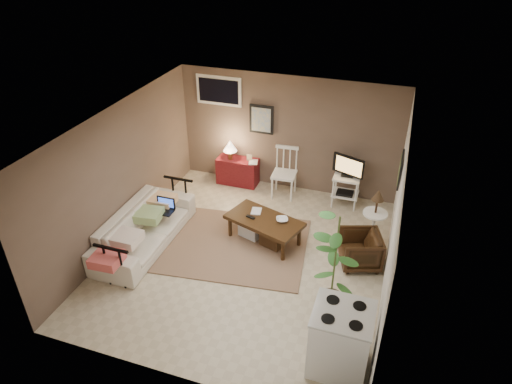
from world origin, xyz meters
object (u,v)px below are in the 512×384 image
(side_table, at_px, (376,212))
(armchair, at_px, (360,248))
(coffee_table, at_px, (264,228))
(red_console, at_px, (237,169))
(tv_stand, at_px, (347,180))
(stove, at_px, (340,340))
(potted_plant, at_px, (334,266))
(sofa, at_px, (144,223))
(spindle_chair, at_px, (284,174))

(side_table, relative_size, armchair, 1.72)
(side_table, bearing_deg, armchair, -102.66)
(coffee_table, distance_m, red_console, 2.13)
(tv_stand, xyz_separation_m, stove, (0.53, -3.83, -0.10))
(potted_plant, distance_m, stove, 0.96)
(sofa, bearing_deg, stove, -112.15)
(sofa, bearing_deg, tv_stand, -52.80)
(red_console, distance_m, armchair, 3.41)
(red_console, distance_m, potted_plant, 4.14)
(tv_stand, relative_size, stove, 1.13)
(sofa, height_order, spindle_chair, spindle_chair)
(stove, bearing_deg, red_console, 125.69)
(spindle_chair, distance_m, tv_stand, 1.25)
(spindle_chair, xyz_separation_m, potted_plant, (1.52, -3.02, 0.45))
(red_console, bearing_deg, spindle_chair, -8.21)
(tv_stand, bearing_deg, sofa, -142.80)
(red_console, bearing_deg, potted_plant, -50.69)
(red_console, bearing_deg, stove, -54.31)
(tv_stand, distance_m, potted_plant, 3.06)
(red_console, distance_m, tv_stand, 2.34)
(side_table, bearing_deg, tv_stand, 119.96)
(potted_plant, bearing_deg, spindle_chair, 116.69)
(spindle_chair, bearing_deg, armchair, -44.28)
(spindle_chair, relative_size, tv_stand, 0.96)
(spindle_chair, height_order, side_table, side_table)
(coffee_table, height_order, sofa, sofa)
(coffee_table, height_order, stove, stove)
(spindle_chair, distance_m, side_table, 2.21)
(sofa, height_order, tv_stand, tv_stand)
(spindle_chair, distance_m, armchair, 2.47)
(tv_stand, height_order, stove, tv_stand)
(red_console, relative_size, stove, 1.05)
(coffee_table, xyz_separation_m, sofa, (-1.94, -0.72, 0.16))
(coffee_table, distance_m, side_table, 1.93)
(side_table, height_order, potted_plant, potted_plant)
(coffee_table, distance_m, sofa, 2.07)
(sofa, xyz_separation_m, armchair, (3.62, 0.62, -0.12))
(red_console, bearing_deg, tv_stand, -3.56)
(armchair, bearing_deg, potted_plant, -29.30)
(spindle_chair, xyz_separation_m, tv_stand, (1.24, 0.01, 0.08))
(tv_stand, height_order, potted_plant, potted_plant)
(tv_stand, bearing_deg, coffee_table, -125.46)
(coffee_table, height_order, potted_plant, potted_plant)
(red_console, distance_m, side_table, 3.26)
(spindle_chair, relative_size, armchair, 1.60)
(stove, bearing_deg, potted_plant, 107.78)
(potted_plant, xyz_separation_m, stove, (0.26, -0.80, -0.46))
(spindle_chair, bearing_deg, stove, -65.09)
(potted_plant, bearing_deg, stove, -72.22)
(spindle_chair, bearing_deg, side_table, -30.55)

